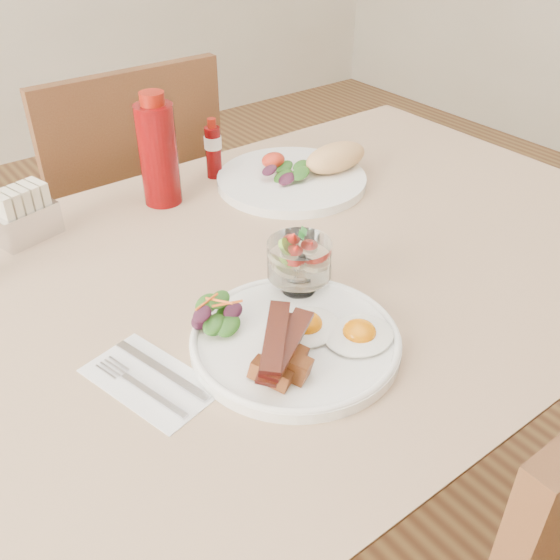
{
  "coord_description": "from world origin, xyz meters",
  "views": [
    {
      "loc": [
        -0.53,
        -0.66,
        1.3
      ],
      "look_at": [
        -0.11,
        -0.11,
        0.82
      ],
      "focal_mm": 40.0,
      "sensor_mm": 36.0,
      "label": 1
    }
  ],
  "objects_px": {
    "fruit_cup": "(299,259)",
    "ketchup_bottle": "(158,153)",
    "sugar_caddy": "(25,217)",
    "chair_far": "(128,223)",
    "table": "(290,304)",
    "hot_sauce_bottle": "(213,149)",
    "main_plate": "(295,341)",
    "second_plate": "(302,173)"
  },
  "relations": [
    {
      "from": "ketchup_bottle",
      "to": "table",
      "type": "bearing_deg",
      "value": -78.49
    },
    {
      "from": "table",
      "to": "chair_far",
      "type": "xyz_separation_m",
      "value": [
        0.0,
        0.66,
        -0.14
      ]
    },
    {
      "from": "table",
      "to": "hot_sauce_bottle",
      "type": "relative_size",
      "value": 10.93
    },
    {
      "from": "table",
      "to": "hot_sauce_bottle",
      "type": "height_order",
      "value": "hot_sauce_bottle"
    },
    {
      "from": "ketchup_bottle",
      "to": "sugar_caddy",
      "type": "relative_size",
      "value": 1.83
    },
    {
      "from": "fruit_cup",
      "to": "table",
      "type": "bearing_deg",
      "value": 58.2
    },
    {
      "from": "ketchup_bottle",
      "to": "hot_sauce_bottle",
      "type": "height_order",
      "value": "ketchup_bottle"
    },
    {
      "from": "second_plate",
      "to": "fruit_cup",
      "type": "bearing_deg",
      "value": -129.7
    },
    {
      "from": "ketchup_bottle",
      "to": "sugar_caddy",
      "type": "bearing_deg",
      "value": 175.89
    },
    {
      "from": "table",
      "to": "main_plate",
      "type": "height_order",
      "value": "main_plate"
    },
    {
      "from": "main_plate",
      "to": "fruit_cup",
      "type": "relative_size",
      "value": 3.0
    },
    {
      "from": "chair_far",
      "to": "main_plate",
      "type": "relative_size",
      "value": 3.32
    },
    {
      "from": "chair_far",
      "to": "second_plate",
      "type": "relative_size",
      "value": 2.98
    },
    {
      "from": "table",
      "to": "fruit_cup",
      "type": "relative_size",
      "value": 14.26
    },
    {
      "from": "fruit_cup",
      "to": "ketchup_bottle",
      "type": "relative_size",
      "value": 0.45
    },
    {
      "from": "chair_far",
      "to": "hot_sauce_bottle",
      "type": "relative_size",
      "value": 7.64
    },
    {
      "from": "chair_far",
      "to": "sugar_caddy",
      "type": "xyz_separation_m",
      "value": [
        -0.31,
        -0.34,
        0.27
      ]
    },
    {
      "from": "main_plate",
      "to": "sugar_caddy",
      "type": "bearing_deg",
      "value": 110.4
    },
    {
      "from": "hot_sauce_bottle",
      "to": "main_plate",
      "type": "bearing_deg",
      "value": -111.08
    },
    {
      "from": "hot_sauce_bottle",
      "to": "ketchup_bottle",
      "type": "bearing_deg",
      "value": -165.98
    },
    {
      "from": "sugar_caddy",
      "to": "chair_far",
      "type": "bearing_deg",
      "value": 32.95
    },
    {
      "from": "table",
      "to": "main_plate",
      "type": "xyz_separation_m",
      "value": [
        -0.13,
        -0.17,
        0.1
      ]
    },
    {
      "from": "table",
      "to": "sugar_caddy",
      "type": "xyz_separation_m",
      "value": [
        -0.31,
        0.33,
        0.13
      ]
    },
    {
      "from": "main_plate",
      "to": "fruit_cup",
      "type": "distance_m",
      "value": 0.12
    },
    {
      "from": "fruit_cup",
      "to": "ketchup_bottle",
      "type": "height_order",
      "value": "ketchup_bottle"
    },
    {
      "from": "fruit_cup",
      "to": "second_plate",
      "type": "relative_size",
      "value": 0.3
    },
    {
      "from": "table",
      "to": "chair_far",
      "type": "height_order",
      "value": "chair_far"
    },
    {
      "from": "table",
      "to": "second_plate",
      "type": "height_order",
      "value": "second_plate"
    },
    {
      "from": "second_plate",
      "to": "sugar_caddy",
      "type": "distance_m",
      "value": 0.52
    },
    {
      "from": "main_plate",
      "to": "second_plate",
      "type": "xyz_separation_m",
      "value": [
        0.32,
        0.38,
        0.01
      ]
    },
    {
      "from": "sugar_caddy",
      "to": "main_plate",
      "type": "bearing_deg",
      "value": -83.97
    },
    {
      "from": "chair_far",
      "to": "ketchup_bottle",
      "type": "bearing_deg",
      "value": -100.06
    },
    {
      "from": "sugar_caddy",
      "to": "table",
      "type": "bearing_deg",
      "value": -60.84
    },
    {
      "from": "table",
      "to": "chair_far",
      "type": "distance_m",
      "value": 0.68
    },
    {
      "from": "chair_far",
      "to": "main_plate",
      "type": "bearing_deg",
      "value": -98.56
    },
    {
      "from": "chair_far",
      "to": "sugar_caddy",
      "type": "distance_m",
      "value": 0.53
    },
    {
      "from": "ketchup_bottle",
      "to": "main_plate",
      "type": "bearing_deg",
      "value": -97.45
    },
    {
      "from": "fruit_cup",
      "to": "sugar_caddy",
      "type": "bearing_deg",
      "value": 121.74
    },
    {
      "from": "ketchup_bottle",
      "to": "sugar_caddy",
      "type": "xyz_separation_m",
      "value": [
        -0.25,
        0.02,
        -0.06
      ]
    },
    {
      "from": "hot_sauce_bottle",
      "to": "sugar_caddy",
      "type": "xyz_separation_m",
      "value": [
        -0.38,
        -0.02,
        -0.02
      ]
    },
    {
      "from": "sugar_caddy",
      "to": "ketchup_bottle",
      "type": "bearing_deg",
      "value": -18.48
    },
    {
      "from": "hot_sauce_bottle",
      "to": "table",
      "type": "bearing_deg",
      "value": -101.9
    }
  ]
}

